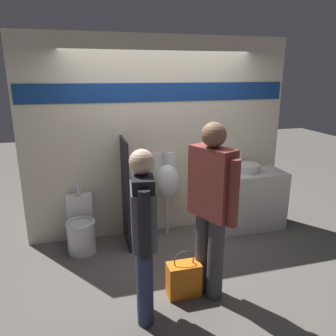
{
  "coord_description": "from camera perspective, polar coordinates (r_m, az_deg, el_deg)",
  "views": [
    {
      "loc": [
        -1.07,
        -3.71,
        2.22
      ],
      "look_at": [
        0.0,
        0.17,
        1.05
      ],
      "focal_mm": 35.0,
      "sensor_mm": 36.0,
      "label": 1
    }
  ],
  "objects": [
    {
      "name": "divider_near_counter",
      "position": [
        4.3,
        -7.39,
        -4.39
      ],
      "size": [
        0.03,
        0.57,
        1.43
      ],
      "color": "black",
      "rests_on": "ground_plane"
    },
    {
      "name": "sink_counter",
      "position": [
        4.98,
        13.75,
        -5.4
      ],
      "size": [
        1.03,
        0.51,
        0.85
      ],
      "color": "silver",
      "rests_on": "ground_plane"
    },
    {
      "name": "urinal_near_counter",
      "position": [
        4.52,
        -0.22,
        -2.26
      ],
      "size": [
        0.34,
        0.29,
        1.19
      ],
      "color": "silver",
      "rests_on": "ground_plane"
    },
    {
      "name": "sink_basin",
      "position": [
        4.85,
        13.31,
        0.05
      ],
      "size": [
        0.41,
        0.41,
        0.25
      ],
      "color": "silver",
      "rests_on": "sink_counter"
    },
    {
      "name": "ground_plane",
      "position": [
        4.45,
        0.6,
        -13.71
      ],
      "size": [
        16.0,
        16.0,
        0.0
      ],
      "primitive_type": "plane",
      "color": "#5B5651"
    },
    {
      "name": "display_wall",
      "position": [
        4.52,
        -1.45,
        5.25
      ],
      "size": [
        3.65,
        0.07,
        2.7
      ],
      "color": "beige",
      "rests_on": "ground_plane"
    },
    {
      "name": "cell_phone",
      "position": [
        4.61,
        11.35,
        -1.31
      ],
      "size": [
        0.07,
        0.14,
        0.01
      ],
      "color": "#232328",
      "rests_on": "sink_counter"
    },
    {
      "name": "person_with_lanyard",
      "position": [
        3.22,
        7.5,
        -6.32
      ],
      "size": [
        0.37,
        0.58,
        1.8
      ],
      "rotation": [
        0.0,
        0.0,
        2.0
      ],
      "color": "#3D3D42",
      "rests_on": "ground_plane"
    },
    {
      "name": "toilet",
      "position": [
        4.42,
        -14.91,
        -10.25
      ],
      "size": [
        0.37,
        0.53,
        0.83
      ],
      "color": "silver",
      "rests_on": "ground_plane"
    },
    {
      "name": "person_in_vest",
      "position": [
        2.89,
        -4.34,
        -10.0
      ],
      "size": [
        0.26,
        0.56,
        1.63
      ],
      "rotation": [
        0.0,
        0.0,
        1.44
      ],
      "color": "#282D4C",
      "rests_on": "ground_plane"
    },
    {
      "name": "shopping_bag",
      "position": [
        3.55,
        2.75,
        -18.73
      ],
      "size": [
        0.34,
        0.19,
        0.51
      ],
      "color": "orange",
      "rests_on": "ground_plane"
    }
  ]
}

